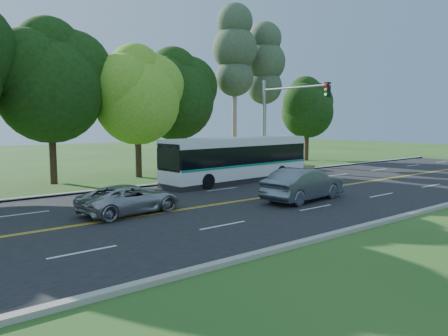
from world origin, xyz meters
TOP-DOWN VIEW (x-y plane):
  - ground at (0.00, 0.00)m, footprint 120.00×120.00m
  - road at (0.00, 0.00)m, footprint 60.00×14.00m
  - curb_north at (0.00, 7.15)m, footprint 60.00×0.30m
  - curb_south at (0.00, -7.15)m, footprint 60.00×0.30m
  - grass_verge at (0.00, 9.00)m, footprint 60.00×4.00m
  - lane_markings at (-0.09, 0.00)m, footprint 57.60×13.82m
  - tree_row at (-5.15, 12.13)m, footprint 44.70×9.10m
  - bougainvillea_hedge at (7.18, 8.15)m, footprint 9.50×2.25m
  - traffic_signal at (6.49, 5.40)m, footprint 0.42×6.10m
  - transit_bus at (2.29, 5.39)m, footprint 11.27×3.21m
  - sedan at (0.45, -1.92)m, footprint 5.16×2.33m
  - suv at (-7.77, 0.75)m, footprint 4.77×2.61m

SIDE VIEW (x-z plane):
  - ground at x=0.00m, z-range 0.00..0.00m
  - road at x=0.00m, z-range 0.00..0.02m
  - lane_markings at x=-0.09m, z-range 0.02..0.02m
  - grass_verge at x=0.00m, z-range 0.00..0.10m
  - curb_north at x=0.00m, z-range 0.00..0.15m
  - curb_south at x=0.00m, z-range 0.00..0.15m
  - suv at x=-7.77m, z-range 0.02..1.29m
  - bougainvillea_hedge at x=7.18m, z-range -0.03..1.47m
  - sedan at x=0.45m, z-range 0.02..1.66m
  - transit_bus at x=2.29m, z-range 0.01..2.92m
  - traffic_signal at x=6.49m, z-range 1.17..8.17m
  - tree_row at x=-5.15m, z-range -0.19..13.65m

